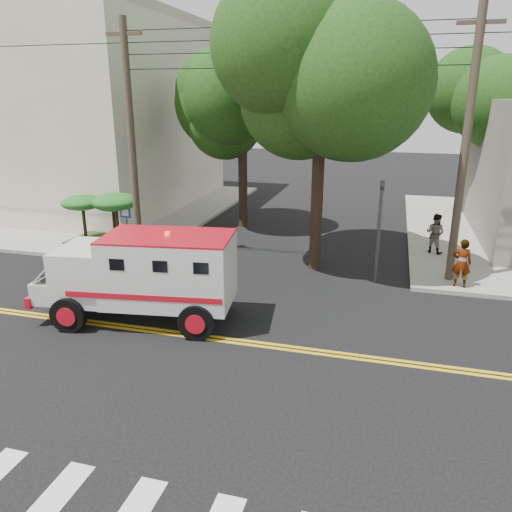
% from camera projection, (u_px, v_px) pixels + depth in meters
% --- Properties ---
extents(ground, '(100.00, 100.00, 0.00)m').
position_uv_depth(ground, '(221.00, 340.00, 13.47)').
color(ground, black).
rests_on(ground, ground).
extents(sidewalk_nw, '(17.00, 17.00, 0.15)m').
position_uv_depth(sidewalk_nw, '(79.00, 207.00, 29.25)').
color(sidewalk_nw, gray).
rests_on(sidewalk_nw, ground).
extents(building_left, '(16.00, 14.00, 10.00)m').
position_uv_depth(building_left, '(56.00, 116.00, 29.58)').
color(building_left, beige).
rests_on(building_left, sidewalk_nw).
extents(utility_pole_left, '(0.28, 0.28, 9.00)m').
position_uv_depth(utility_pole_left, '(132.00, 145.00, 19.02)').
color(utility_pole_left, '#382D23').
rests_on(utility_pole_left, ground).
extents(utility_pole_right, '(0.28, 0.28, 9.00)m').
position_uv_depth(utility_pole_right, '(464.00, 153.00, 16.20)').
color(utility_pole_right, '#382D23').
rests_on(utility_pole_right, ground).
extents(tree_main, '(6.08, 5.70, 9.85)m').
position_uv_depth(tree_main, '(334.00, 67.00, 16.48)').
color(tree_main, black).
rests_on(tree_main, ground).
extents(tree_left, '(4.48, 4.20, 7.70)m').
position_uv_depth(tree_left, '(248.00, 108.00, 23.21)').
color(tree_left, black).
rests_on(tree_left, ground).
extents(tree_right, '(4.80, 4.50, 8.20)m').
position_uv_depth(tree_right, '(502.00, 100.00, 23.85)').
color(tree_right, black).
rests_on(tree_right, ground).
extents(traffic_signal, '(0.15, 0.18, 3.60)m').
position_uv_depth(traffic_signal, '(380.00, 221.00, 16.97)').
color(traffic_signal, '#3F3F42').
rests_on(traffic_signal, ground).
extents(accessibility_sign, '(0.45, 0.10, 2.02)m').
position_uv_depth(accessibility_sign, '(127.00, 223.00, 20.29)').
color(accessibility_sign, '#3F3F42').
rests_on(accessibility_sign, ground).
extents(palm_planter, '(3.52, 2.63, 2.36)m').
position_uv_depth(palm_planter, '(105.00, 212.00, 20.93)').
color(palm_planter, '#1E3314').
rests_on(palm_planter, sidewalk_nw).
extents(armored_truck, '(5.94, 2.94, 2.60)m').
position_uv_depth(armored_truck, '(145.00, 272.00, 14.24)').
color(armored_truck, silver).
rests_on(armored_truck, ground).
extents(pedestrian_a, '(0.64, 0.45, 1.66)m').
position_uv_depth(pedestrian_a, '(462.00, 263.00, 16.57)').
color(pedestrian_a, gray).
rests_on(pedestrian_a, sidewalk_ne).
extents(pedestrian_b, '(0.99, 0.92, 1.62)m').
position_uv_depth(pedestrian_b, '(435.00, 233.00, 20.24)').
color(pedestrian_b, gray).
rests_on(pedestrian_b, sidewalk_ne).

